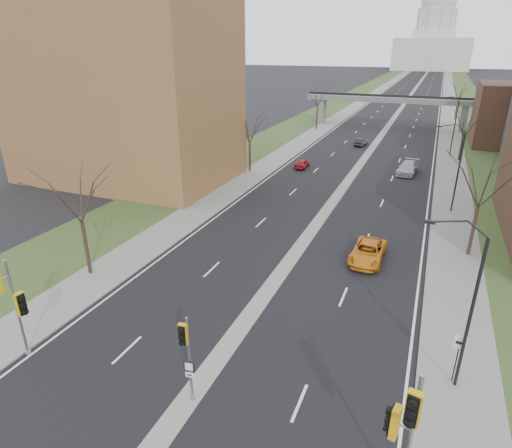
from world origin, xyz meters
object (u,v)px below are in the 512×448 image
Objects in this scene: signal_pole_right at (405,424)px; car_right_near at (368,252)px; signal_pole_median at (186,348)px; car_left_far at (361,142)px; car_right_mid at (408,168)px; speed_limit_sign at (458,350)px; car_left_near at (302,164)px; signal_pole_left at (11,298)px.

car_right_near is (-3.93, 19.28, -3.16)m from signal_pole_right.
signal_pole_median is 1.26× the size of car_left_far.
signal_pole_right is 1.08× the size of car_right_mid.
signal_pole_median reaches higher than speed_limit_sign.
car_left_near is 13.91m from car_right_mid.
car_left_far is 17.13m from car_right_mid.
car_right_near is (12.71, -24.48, 0.10)m from car_left_near.
car_right_mid is at bearing 73.83° from signal_pole_median.
speed_limit_sign is at bearing 20.32° from signal_pole_median.
signal_pole_right is 1.14× the size of car_right_near.
signal_pole_left reaches higher than car_right_near.
car_right_mid is (-5.10, 38.88, -1.19)m from speed_limit_sign.
speed_limit_sign is at bearing -61.14° from car_right_near.
signal_pole_median is 0.85× the size of car_right_mid.
signal_pole_median reaches higher than car_right_mid.
car_right_mid reaches higher than car_left_far.
signal_pole_right reaches higher than signal_pole_left.
car_right_near is at bearing 65.18° from signal_pole_median.
signal_pole_left reaches higher than signal_pole_median.
car_right_mid is (16.19, 45.72, -3.00)m from signal_pole_left.
speed_limit_sign is (11.46, 6.21, -1.27)m from signal_pole_median.
signal_pole_median is at bearing 14.02° from signal_pole_left.
signal_pole_left is 0.98× the size of signal_pole_right.
signal_pole_median is 43.21m from car_left_near.
speed_limit_sign is at bearing 28.17° from signal_pole_left.
speed_limit_sign is at bearing 111.99° from car_left_far.
signal_pole_left is at bearing -169.38° from signal_pole_right.
car_left_far is (5.10, 17.42, -0.01)m from car_left_near.
car_left_far is (-11.54, 61.18, -3.27)m from signal_pole_right.
signal_pole_median is 60.03m from car_left_far.
car_right_near is at bearing 108.01° from car_left_far.
signal_pole_right is at bearing 8.49° from signal_pole_left.
signal_pole_median reaches higher than car_left_near.
signal_pole_median is 1.28× the size of car_left_near.
signal_pole_median is at bearing -175.17° from signal_pole_right.
signal_pole_right reaches higher than car_left_near.
speed_limit_sign reaches higher than car_right_mid.
car_left_far is 0.68× the size of car_right_mid.
car_left_far is at bearing 113.17° from signal_pole_right.
speed_limit_sign is 40.88m from car_left_near.
car_left_far is at bearing 126.18° from car_right_mid.
signal_pole_right is at bearing -15.80° from signal_pole_median.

